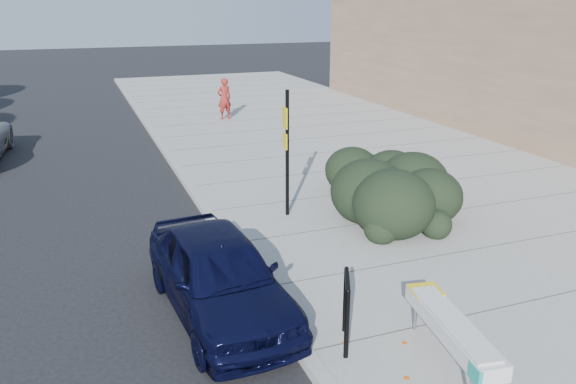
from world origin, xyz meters
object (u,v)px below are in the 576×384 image
bike_rack (346,304)px  sign_post (287,147)px  sedan_navy (219,274)px  bench (452,328)px  pedestrian (224,99)px

bike_rack → sign_post: (1.04, 5.13, 0.98)m
bike_rack → sedan_navy: sedan_navy is taller
bench → sign_post: sign_post is taller
sign_post → sedan_navy: bearing=-121.1°
bench → sign_post: size_ratio=0.76×
bike_rack → sedan_navy: bearing=153.9°
sedan_navy → pedestrian: (4.00, 14.89, 0.31)m
pedestrian → bench: bearing=74.5°
bike_rack → sign_post: 5.33m
sedan_navy → pedestrian: size_ratio=2.38×
bike_rack → pedestrian: pedestrian is taller
bench → sedan_navy: 3.63m
sedan_navy → bench: bearing=-50.2°
bike_rack → pedestrian: (2.60, 16.60, 0.21)m
bench → bike_rack: size_ratio=2.06×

